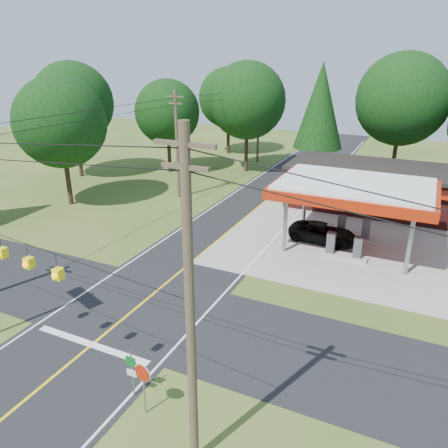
% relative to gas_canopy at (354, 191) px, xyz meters
% --- Properties ---
extents(ground, '(120.00, 120.00, 0.00)m').
position_rel_gas_canopy_xyz_m(ground, '(-9.00, -13.00, -4.27)').
color(ground, '#38521D').
rests_on(ground, ground).
extents(main_highway, '(8.00, 120.00, 0.02)m').
position_rel_gas_canopy_xyz_m(main_highway, '(-9.00, -13.00, -4.26)').
color(main_highway, black).
rests_on(main_highway, ground).
extents(cross_road, '(70.00, 7.00, 0.02)m').
position_rel_gas_canopy_xyz_m(cross_road, '(-9.00, -13.00, -4.25)').
color(cross_road, black).
rests_on(cross_road, ground).
extents(lane_center_yellow, '(0.15, 110.00, 0.00)m').
position_rel_gas_canopy_xyz_m(lane_center_yellow, '(-9.00, -13.00, -4.24)').
color(lane_center_yellow, yellow).
rests_on(lane_center_yellow, main_highway).
extents(gas_canopy, '(10.60, 7.40, 4.88)m').
position_rel_gas_canopy_xyz_m(gas_canopy, '(0.00, 0.00, 0.00)').
color(gas_canopy, gray).
rests_on(gas_canopy, ground).
extents(convenience_store, '(16.40, 7.55, 3.80)m').
position_rel_gas_canopy_xyz_m(convenience_store, '(1.00, 9.98, -2.35)').
color(convenience_store, '#4C1915').
rests_on(convenience_store, ground).
extents(utility_pole_near_right, '(1.80, 0.30, 11.50)m').
position_rel_gas_canopy_xyz_m(utility_pole_near_right, '(-1.50, -20.00, 1.69)').
color(utility_pole_near_right, '#473828').
rests_on(utility_pole_near_right, ground).
extents(utility_pole_far_left, '(1.80, 0.30, 10.00)m').
position_rel_gas_canopy_xyz_m(utility_pole_far_left, '(-17.00, 5.00, 0.93)').
color(utility_pole_far_left, '#473828').
rests_on(utility_pole_far_left, ground).
extents(utility_pole_north, '(0.30, 0.30, 9.50)m').
position_rel_gas_canopy_xyz_m(utility_pole_north, '(-15.50, 22.00, 0.48)').
color(utility_pole_north, '#473828').
rests_on(utility_pole_north, ground).
extents(overhead_beacons, '(17.04, 2.04, 1.03)m').
position_rel_gas_canopy_xyz_m(overhead_beacons, '(-10.00, -19.00, 1.95)').
color(overhead_beacons, black).
rests_on(overhead_beacons, ground).
extents(treeline_backdrop, '(70.27, 51.59, 13.30)m').
position_rel_gas_canopy_xyz_m(treeline_backdrop, '(-8.18, 11.01, 3.22)').
color(treeline_backdrop, '#332316').
rests_on(treeline_backdrop, ground).
extents(suv_car, '(5.19, 5.19, 1.36)m').
position_rel_gas_canopy_xyz_m(suv_car, '(-1.94, 0.35, -3.59)').
color(suv_car, black).
rests_on(suv_car, ground).
extents(octagonal_stop_sign, '(0.81, 0.18, 2.34)m').
position_rel_gas_canopy_xyz_m(octagonal_stop_sign, '(-4.23, -19.01, -2.53)').
color(octagonal_stop_sign, gray).
rests_on(octagonal_stop_sign, ground).
extents(route_sign_post, '(0.45, 0.09, 2.20)m').
position_rel_gas_canopy_xyz_m(route_sign_post, '(-5.20, -18.43, -2.96)').
color(route_sign_post, gray).
rests_on(route_sign_post, ground).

